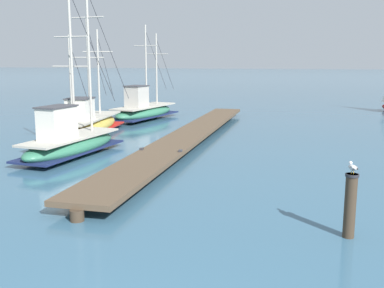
# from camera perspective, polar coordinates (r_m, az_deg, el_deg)

# --- Properties ---
(floating_dock) EXTENTS (2.89, 23.09, 0.53)m
(floating_dock) POSITION_cam_1_polar(r_m,az_deg,el_deg) (22.09, -0.33, 1.19)
(floating_dock) COLOR brown
(floating_dock) RESTS_ON ground
(fishing_boat_0) EXTENTS (2.92, 7.79, 6.14)m
(fishing_boat_0) POSITION_cam_1_polar(r_m,az_deg,el_deg) (24.61, -13.05, 2.51)
(fishing_boat_0) COLOR gold
(fishing_boat_0) RESTS_ON ground
(fishing_boat_1) EXTENTS (2.19, 7.86, 7.34)m
(fishing_boat_1) POSITION_cam_1_polar(r_m,az_deg,el_deg) (19.38, -15.20, 0.36)
(fishing_boat_1) COLOR #337556
(fishing_boat_1) RESTS_ON ground
(fishing_boat_2) EXTENTS (2.95, 7.47, 6.24)m
(fishing_boat_2) POSITION_cam_1_polar(r_m,az_deg,el_deg) (30.59, -6.14, 4.30)
(fishing_boat_2) COLOR #337556
(fishing_boat_2) RESTS_ON ground
(mooring_piling) EXTENTS (0.30, 0.30, 1.49)m
(mooring_piling) POSITION_cam_1_polar(r_m,az_deg,el_deg) (10.81, 19.35, -7.21)
(mooring_piling) COLOR #3D3023
(mooring_piling) RESTS_ON ground
(perched_seagull) EXTENTS (0.23, 0.37, 0.27)m
(perched_seagull) POSITION_cam_1_polar(r_m,az_deg,el_deg) (10.58, 19.64, -2.80)
(perched_seagull) COLOR gold
(perched_seagull) RESTS_ON mooring_piling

